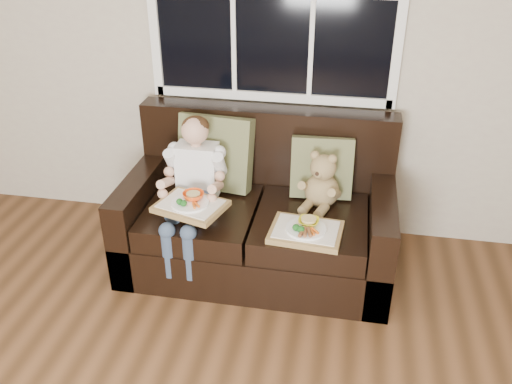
% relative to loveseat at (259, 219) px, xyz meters
% --- Properties ---
extents(loveseat, '(1.70, 0.92, 0.96)m').
position_rel_loveseat_xyz_m(loveseat, '(0.00, 0.00, 0.00)').
color(loveseat, black).
rests_on(loveseat, ground).
extents(pillow_left, '(0.51, 0.28, 0.50)m').
position_rel_loveseat_xyz_m(pillow_left, '(-0.32, 0.15, 0.38)').
color(pillow_left, olive).
rests_on(pillow_left, loveseat).
extents(pillow_right, '(0.41, 0.21, 0.41)m').
position_rel_loveseat_xyz_m(pillow_right, '(0.38, 0.15, 0.34)').
color(pillow_right, olive).
rests_on(pillow_right, loveseat).
extents(child, '(0.38, 0.59, 0.85)m').
position_rel_loveseat_xyz_m(child, '(-0.40, -0.12, 0.33)').
color(child, white).
rests_on(child, loveseat).
extents(teddy_bear, '(0.26, 0.31, 0.38)m').
position_rel_loveseat_xyz_m(teddy_bear, '(0.40, 0.01, 0.29)').
color(teddy_bear, '#9A8151').
rests_on(teddy_bear, loveseat).
extents(tray_left, '(0.46, 0.39, 0.09)m').
position_rel_loveseat_xyz_m(tray_left, '(-0.35, -0.33, 0.27)').
color(tray_left, '#9B7946').
rests_on(tray_left, child).
extents(tray_right, '(0.43, 0.34, 0.09)m').
position_rel_loveseat_xyz_m(tray_right, '(0.34, -0.34, 0.17)').
color(tray_right, '#9B7946').
rests_on(tray_right, loveseat).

